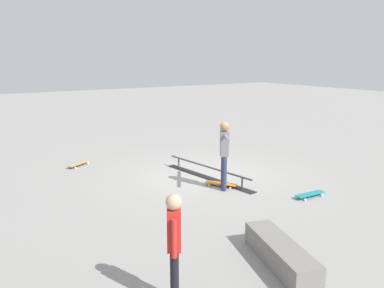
{
  "coord_description": "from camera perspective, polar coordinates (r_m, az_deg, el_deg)",
  "views": [
    {
      "loc": [
        -8.24,
        5.74,
        3.16
      ],
      "look_at": [
        -0.14,
        0.55,
        1.0
      ],
      "focal_mm": 35.93,
      "sensor_mm": 36.0,
      "label": 1
    }
  ],
  "objects": [
    {
      "name": "ground_plane",
      "position": [
        10.53,
        2.1,
        -4.82
      ],
      "size": [
        60.0,
        60.0,
        0.0
      ],
      "primitive_type": "plane",
      "color": "gray"
    },
    {
      "name": "grind_rail",
      "position": [
        10.35,
        2.34,
        -4.29
      ],
      "size": [
        3.24,
        0.71,
        0.34
      ],
      "rotation": [
        0.0,
        0.0,
        0.15
      ],
      "color": "black",
      "rests_on": "ground_plane"
    },
    {
      "name": "skate_ledge",
      "position": [
        6.35,
        12.98,
        -15.59
      ],
      "size": [
        1.75,
        0.92,
        0.38
      ],
      "primitive_type": "cube",
      "rotation": [
        0.0,
        0.0,
        -0.29
      ],
      "color": "gray",
      "rests_on": "ground_plane"
    },
    {
      "name": "skater_main",
      "position": [
        9.26,
        4.8,
        -1.01
      ],
      "size": [
        1.2,
        0.77,
        1.69
      ],
      "rotation": [
        0.0,
        0.0,
        5.74
      ],
      "color": "#2D3351",
      "rests_on": "ground_plane"
    },
    {
      "name": "skateboard_main",
      "position": [
        9.73,
        4.33,
        -5.89
      ],
      "size": [
        0.77,
        0.63,
        0.09
      ],
      "rotation": [
        0.0,
        0.0,
        3.76
      ],
      "color": "orange",
      "rests_on": "ground_plane"
    },
    {
      "name": "bystander_red_shirt",
      "position": [
        5.05,
        -2.66,
        -14.5
      ],
      "size": [
        0.33,
        0.25,
        1.52
      ],
      "rotation": [
        0.0,
        0.0,
        5.75
      ],
      "color": "black",
      "rests_on": "ground_plane"
    },
    {
      "name": "loose_skateboard_teal",
      "position": [
        9.39,
        17.11,
        -7.12
      ],
      "size": [
        0.29,
        0.81,
        0.09
      ],
      "rotation": [
        0.0,
        0.0,
        1.52
      ],
      "color": "teal",
      "rests_on": "ground_plane"
    },
    {
      "name": "loose_skateboard_natural",
      "position": [
        11.98,
        -16.46,
        -2.81
      ],
      "size": [
        0.59,
        0.78,
        0.09
      ],
      "rotation": [
        0.0,
        0.0,
        2.13
      ],
      "color": "tan",
      "rests_on": "ground_plane"
    }
  ]
}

